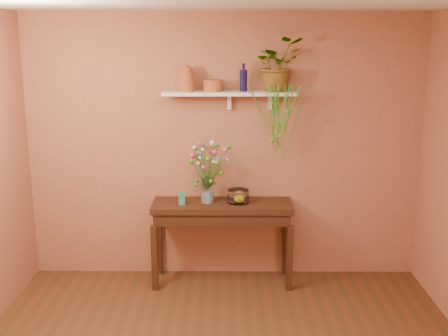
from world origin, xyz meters
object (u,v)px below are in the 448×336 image
spider_plant (277,64)px  glass_vase (207,192)px  terracotta_jug (187,79)px  blue_bottle (243,80)px  sideboard (222,215)px  glass_bowl (238,197)px  bouquet (208,160)px

spider_plant → glass_vase: spider_plant is taller
terracotta_jug → glass_vase: terracotta_jug is taller
blue_bottle → spider_plant: 0.36m
sideboard → terracotta_jug: bearing=164.8°
glass_vase → glass_bowl: size_ratio=1.20×
blue_bottle → spider_plant: spider_plant is taller
spider_plant → bouquet: spider_plant is taller
terracotta_jug → glass_bowl: bearing=-8.8°
bouquet → glass_bowl: bearing=1.2°
sideboard → bouquet: bearing=176.5°
sideboard → spider_plant: bearing=14.6°
spider_plant → glass_bowl: size_ratio=2.41×
sideboard → glass_vase: glass_vase is taller
bouquet → glass_bowl: size_ratio=2.38×
sideboard → glass_bowl: (0.16, 0.01, 0.18)m
glass_bowl → terracotta_jug: bearing=171.2°
blue_bottle → bouquet: blue_bottle is taller
blue_bottle → glass_vase: bearing=-160.3°
sideboard → glass_bowl: 0.24m
blue_bottle → glass_bowl: blue_bottle is taller
sideboard → glass_bowl: bearing=5.3°
spider_plant → terracotta_jug: bearing=-177.0°
sideboard → glass_vase: 0.27m
blue_bottle → terracotta_jug: bearing=-175.6°
terracotta_jug → bouquet: bearing=-22.5°
sideboard → blue_bottle: bearing=33.1°
glass_vase → glass_bowl: (0.31, 0.01, -0.05)m
blue_bottle → bouquet: bearing=-160.0°
blue_bottle → glass_bowl: size_ratio=1.25×
glass_vase → terracotta_jug: bearing=156.6°
sideboard → glass_vase: bearing=176.8°
terracotta_jug → glass_vase: bearing=-23.4°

